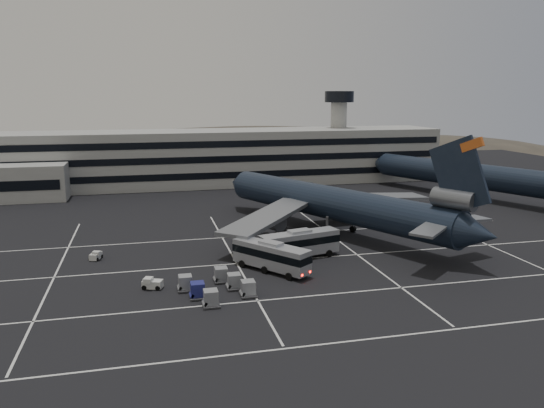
{
  "coord_description": "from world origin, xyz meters",
  "views": [
    {
      "loc": [
        -17.84,
        -66.0,
        23.3
      ],
      "look_at": [
        2.76,
        19.31,
        5.0
      ],
      "focal_mm": 35.0,
      "sensor_mm": 36.0,
      "label": 1
    }
  ],
  "objects_px": {
    "trijet_main": "(334,203)",
    "bus_near": "(271,255)",
    "bus_far": "(300,243)",
    "tug_a": "(96,256)",
    "uld_cluster": "(216,286)"
  },
  "relations": [
    {
      "from": "bus_far",
      "to": "tug_a",
      "type": "height_order",
      "value": "bus_far"
    },
    {
      "from": "bus_far",
      "to": "uld_cluster",
      "type": "bearing_deg",
      "value": 115.04
    },
    {
      "from": "trijet_main",
      "to": "uld_cluster",
      "type": "distance_m",
      "value": 32.69
    },
    {
      "from": "trijet_main",
      "to": "bus_near",
      "type": "relative_size",
      "value": 4.93
    },
    {
      "from": "bus_near",
      "to": "tug_a",
      "type": "bearing_deg",
      "value": 118.1
    },
    {
      "from": "trijet_main",
      "to": "uld_cluster",
      "type": "bearing_deg",
      "value": -162.23
    },
    {
      "from": "uld_cluster",
      "to": "trijet_main",
      "type": "bearing_deg",
      "value": 44.55
    },
    {
      "from": "tug_a",
      "to": "uld_cluster",
      "type": "relative_size",
      "value": 0.23
    },
    {
      "from": "bus_near",
      "to": "bus_far",
      "type": "distance_m",
      "value": 6.97
    },
    {
      "from": "trijet_main",
      "to": "bus_near",
      "type": "bearing_deg",
      "value": -158.84
    },
    {
      "from": "trijet_main",
      "to": "bus_far",
      "type": "xyz_separation_m",
      "value": [
        -9.61,
        -11.98,
        -2.93
      ]
    },
    {
      "from": "bus_near",
      "to": "bus_far",
      "type": "bearing_deg",
      "value": 3.57
    },
    {
      "from": "bus_far",
      "to": "uld_cluster",
      "type": "height_order",
      "value": "bus_far"
    },
    {
      "from": "bus_near",
      "to": "bus_far",
      "type": "height_order",
      "value": "bus_far"
    },
    {
      "from": "bus_near",
      "to": "uld_cluster",
      "type": "bearing_deg",
      "value": -179.81
    }
  ]
}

